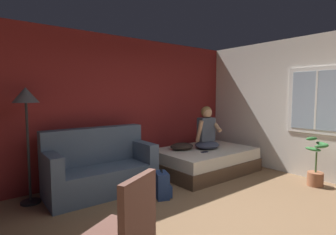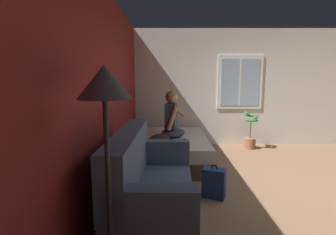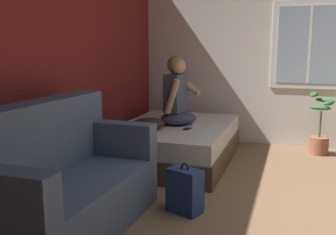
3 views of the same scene
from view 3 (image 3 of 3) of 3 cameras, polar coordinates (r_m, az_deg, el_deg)
The scene contains 8 objects.
wall_back_accent at distance 4.02m, azimuth -18.09°, elevation 8.11°, with size 10.49×0.16×2.70m, color maroon.
bed at distance 5.10m, azimuth 1.08°, elevation -3.68°, with size 1.99×1.38×0.48m.
couch at distance 3.27m, azimuth -15.11°, elevation -9.29°, with size 1.72×0.87×1.04m.
person_seated at distance 5.02m, azimuth 1.35°, elevation 3.06°, with size 0.59×0.52×0.88m.
backpack at distance 3.57m, azimuth 2.53°, elevation -10.65°, with size 0.31×0.35×0.46m.
throw_pillow at distance 4.69m, azimuth -3.01°, elevation -1.00°, with size 0.48×0.36×0.14m, color #2D231E.
cell_phone at distance 4.75m, azimuth 2.80°, elevation -1.65°, with size 0.07×0.14×0.01m, color black.
potted_plant at distance 5.77m, azimuth 21.15°, elevation -2.06°, with size 0.39×0.37×0.85m.
Camera 3 is at (-3.26, 0.57, 1.47)m, focal length 42.00 mm.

